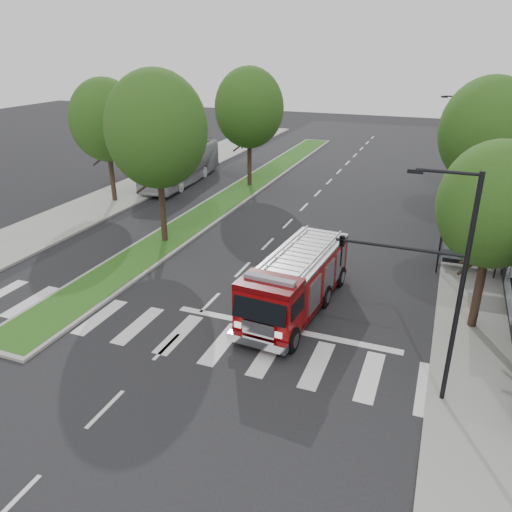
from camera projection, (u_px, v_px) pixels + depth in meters
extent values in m
plane|color=black|center=(210.00, 303.00, 23.58)|extent=(140.00, 140.00, 0.00)
cube|color=gray|center=(489.00, 260.00, 27.98)|extent=(5.00, 80.00, 0.15)
cube|color=gray|center=(93.00, 208.00, 36.94)|extent=(5.00, 80.00, 0.15)
cube|color=gray|center=(241.00, 191.00, 40.98)|extent=(3.00, 50.00, 0.14)
cube|color=#1F4614|center=(241.00, 191.00, 40.95)|extent=(2.60, 49.50, 0.02)
cylinder|color=black|center=(439.00, 251.00, 26.18)|extent=(0.08, 0.08, 2.50)
cylinder|color=black|center=(497.00, 259.00, 25.25)|extent=(0.08, 0.08, 2.50)
cylinder|color=black|center=(440.00, 243.00, 27.21)|extent=(0.08, 0.08, 2.50)
cylinder|color=black|center=(496.00, 250.00, 26.28)|extent=(0.08, 0.08, 2.50)
cube|color=black|center=(472.00, 227.00, 25.72)|extent=(3.20, 1.60, 0.12)
cube|color=#8C99A5|center=(468.00, 245.00, 26.81)|extent=(2.80, 0.04, 1.80)
cube|color=black|center=(466.00, 263.00, 26.51)|extent=(2.40, 0.40, 0.08)
cylinder|color=black|center=(479.00, 289.00, 20.75)|extent=(0.36, 0.36, 3.74)
ellipsoid|color=black|center=(495.00, 205.00, 19.31)|extent=(4.40, 4.40, 5.06)
cylinder|color=black|center=(475.00, 203.00, 30.91)|extent=(0.36, 0.36, 4.40)
ellipsoid|color=black|center=(488.00, 132.00, 29.21)|extent=(5.60, 5.60, 6.44)
cylinder|color=black|center=(473.00, 171.00, 39.57)|extent=(0.36, 0.36, 3.96)
ellipsoid|color=black|center=(481.00, 121.00, 38.04)|extent=(5.00, 5.00, 5.75)
cylinder|color=black|center=(162.00, 206.00, 29.81)|extent=(0.36, 0.36, 4.62)
ellipsoid|color=black|center=(156.00, 130.00, 28.03)|extent=(5.80, 5.80, 6.67)
cylinder|color=black|center=(249.00, 161.00, 41.86)|extent=(0.36, 0.36, 4.40)
ellipsoid|color=black|center=(249.00, 108.00, 40.16)|extent=(5.60, 5.60, 6.44)
cylinder|color=black|center=(112.00, 175.00, 37.69)|extent=(0.36, 0.36, 4.18)
ellipsoid|color=black|center=(106.00, 120.00, 36.09)|extent=(5.20, 5.20, 5.98)
cylinder|color=black|center=(460.00, 298.00, 15.52)|extent=(0.16, 0.16, 8.00)
cylinder|color=black|center=(448.00, 172.00, 14.29)|extent=(1.80, 0.10, 0.10)
cube|color=black|center=(415.00, 171.00, 14.61)|extent=(0.45, 0.20, 0.12)
cylinder|color=black|center=(399.00, 247.00, 15.64)|extent=(4.00, 0.10, 0.10)
imported|color=black|center=(341.00, 251.00, 16.39)|extent=(0.18, 0.22, 1.10)
cylinder|color=black|center=(463.00, 154.00, 35.67)|extent=(0.16, 0.16, 8.00)
cylinder|color=black|center=(458.00, 97.00, 34.44)|extent=(1.80, 0.10, 0.10)
cube|color=black|center=(444.00, 97.00, 34.76)|extent=(0.45, 0.20, 0.12)
cube|color=#520406|center=(296.00, 299.00, 22.86)|extent=(3.06, 8.30, 0.24)
cube|color=maroon|center=(303.00, 273.00, 23.10)|extent=(2.90, 6.37, 1.94)
cube|color=maroon|center=(269.00, 309.00, 19.97)|extent=(2.55, 1.93, 2.03)
cube|color=#B2B2B7|center=(303.00, 253.00, 22.70)|extent=(2.90, 6.37, 0.12)
cylinder|color=#B2B2B7|center=(286.00, 246.00, 22.97)|extent=(0.55, 5.80, 0.10)
cylinder|color=#B2B2B7|center=(322.00, 252.00, 22.27)|extent=(0.55, 5.80, 0.10)
cube|color=silver|center=(257.00, 342.00, 19.41)|extent=(2.54, 0.54, 0.34)
cube|color=#8C99A5|center=(269.00, 279.00, 19.45)|extent=(2.15, 0.51, 0.17)
cylinder|color=black|center=(241.00, 327.00, 20.55)|extent=(0.42, 1.09, 1.07)
cylinder|color=black|center=(292.00, 340.00, 19.66)|extent=(0.42, 1.09, 1.07)
cylinder|color=black|center=(280.00, 287.00, 23.92)|extent=(0.42, 1.09, 1.07)
cylinder|color=black|center=(324.00, 296.00, 23.04)|extent=(0.42, 1.09, 1.07)
cylinder|color=black|center=(298.00, 269.00, 25.85)|extent=(0.42, 1.09, 1.07)
cylinder|color=black|center=(339.00, 277.00, 24.96)|extent=(0.42, 1.09, 1.07)
imported|color=#ACACB0|center=(181.00, 165.00, 43.28)|extent=(3.59, 11.57, 3.17)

